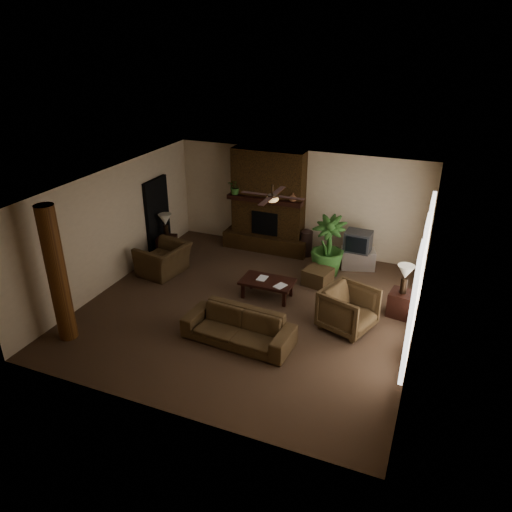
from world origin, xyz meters
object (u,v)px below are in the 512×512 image
at_px(armchair_right, 349,307).
at_px(lamp_left, 165,221).
at_px(sofa, 238,323).
at_px(lamp_right, 405,274).
at_px(tv_stand, 358,259).
at_px(side_table_left, 167,246).
at_px(floor_vase, 306,241).
at_px(coffee_table, 267,283).
at_px(log_column, 57,275).
at_px(ottoman, 318,277).
at_px(floor_plant, 327,258).
at_px(armchair_left, 163,255).
at_px(side_table_right, 401,304).

height_order(armchair_right, lamp_left, lamp_left).
relative_size(sofa, lamp_right, 3.37).
bearing_deg(sofa, lamp_left, 143.21).
relative_size(tv_stand, side_table_left, 1.55).
xyz_separation_m(floor_vase, side_table_left, (-3.51, -1.45, -0.16)).
xyz_separation_m(coffee_table, lamp_left, (-3.35, 1.11, 0.63)).
xyz_separation_m(log_column, ottoman, (4.06, 4.05, -1.20)).
relative_size(lamp_left, lamp_right, 1.00).
xyz_separation_m(coffee_table, ottoman, (0.91, 1.05, -0.17)).
xyz_separation_m(ottoman, side_table_left, (-4.26, 0.05, 0.08)).
height_order(lamp_left, lamp_right, same).
xyz_separation_m(tv_stand, lamp_right, (1.32, -1.98, 0.75)).
bearing_deg(lamp_left, floor_plant, 7.63).
bearing_deg(armchair_left, log_column, 3.34).
bearing_deg(sofa, floor_vase, 93.09).
xyz_separation_m(armchair_right, side_table_left, (-5.35, 1.69, -0.22)).
relative_size(armchair_left, tv_stand, 1.38).
bearing_deg(log_column, floor_plant, 48.73).
height_order(armchair_left, side_table_left, armchair_left).
distance_m(sofa, tv_stand, 4.45).
height_order(ottoman, lamp_right, lamp_right).
bearing_deg(side_table_right, floor_plant, 146.36).
bearing_deg(armchair_left, lamp_left, -144.51).
relative_size(side_table_right, lamp_right, 0.85).
height_order(armchair_right, lamp_right, lamp_right).
xyz_separation_m(armchair_right, side_table_right, (0.95, 0.96, -0.22)).
bearing_deg(floor_plant, lamp_right, -34.07).
bearing_deg(armchair_right, coffee_table, 92.62).
bearing_deg(tv_stand, floor_vase, 154.59).
relative_size(sofa, tv_stand, 2.58).
distance_m(armchair_left, lamp_left, 1.17).
xyz_separation_m(coffee_table, floor_vase, (0.16, 2.55, 0.06)).
bearing_deg(tv_stand, side_table_left, 177.13).
distance_m(side_table_right, lamp_right, 0.73).
bearing_deg(floor_plant, armchair_left, -158.29).
bearing_deg(armchair_right, armchair_left, 100.26).
distance_m(armchair_left, floor_vase, 3.86).
relative_size(log_column, sofa, 1.28).
height_order(side_table_left, lamp_left, lamp_left).
height_order(log_column, armchair_right, log_column).
xyz_separation_m(lamp_left, lamp_right, (6.30, -0.77, 0.00)).
relative_size(log_column, side_table_right, 5.09).
relative_size(armchair_left, armchair_right, 1.18).
height_order(side_table_left, lamp_right, lamp_right).
height_order(log_column, lamp_left, log_column).
distance_m(coffee_table, floor_plant, 1.95).
height_order(armchair_left, lamp_left, lamp_left).
relative_size(lamp_left, side_table_right, 1.18).
height_order(log_column, armchair_left, log_column).
height_order(sofa, floor_plant, sofa).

